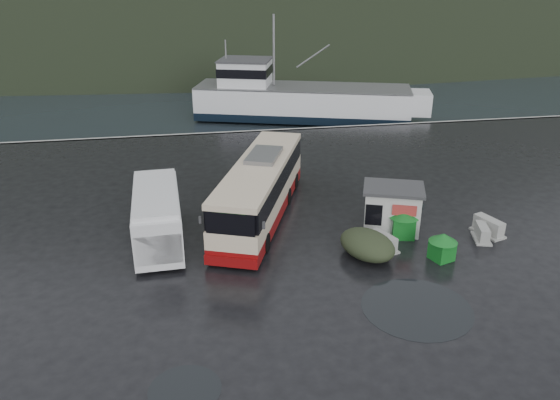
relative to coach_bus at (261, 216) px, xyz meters
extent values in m
plane|color=black|center=(0.41, -3.80, 0.00)|extent=(160.00, 160.00, 0.00)
cube|color=black|center=(0.41, 106.20, 0.00)|extent=(300.00, 180.00, 0.02)
cube|color=#999993|center=(0.41, 16.20, 0.00)|extent=(160.00, 0.60, 1.50)
cylinder|color=black|center=(4.81, -9.41, 0.01)|extent=(4.32, 4.32, 0.01)
cylinder|color=black|center=(-4.15, -12.36, 0.01)|extent=(2.32, 2.32, 0.01)
cylinder|color=black|center=(7.89, 0.22, 0.01)|extent=(2.68, 2.68, 0.01)
camera|label=1|loc=(-3.51, -26.04, 12.25)|focal=35.00mm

